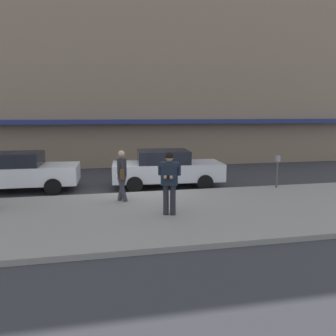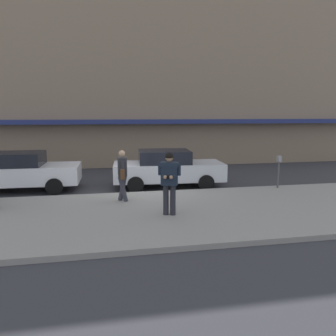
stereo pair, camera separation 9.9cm
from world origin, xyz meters
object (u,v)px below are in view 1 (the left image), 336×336
object	(u,v)px
parked_sedan_mid	(166,168)
pedestrian_with_bag	(122,173)
man_texting_on_phone	(169,177)
parked_sedan_near	(18,172)
parking_meter	(277,167)

from	to	relation	value
parked_sedan_mid	pedestrian_with_bag	distance (m)	3.18
man_texting_on_phone	parked_sedan_mid	bearing A→B (deg)	79.84
parked_sedan_near	pedestrian_with_bag	distance (m)	4.79
parked_sedan_mid	parking_meter	xyz separation A→B (m)	(4.10, -1.64, 0.18)
man_texting_on_phone	parking_meter	bearing A→B (deg)	28.32
pedestrian_with_bag	parking_meter	world-z (taller)	pedestrian_with_bag
pedestrian_with_bag	parking_meter	bearing A→B (deg)	7.66
parked_sedan_near	parked_sedan_mid	xyz separation A→B (m)	(5.86, -0.35, 0.00)
parked_sedan_near	parked_sedan_mid	bearing A→B (deg)	-3.44
parking_meter	man_texting_on_phone	bearing A→B (deg)	-151.68
parked_sedan_mid	parking_meter	world-z (taller)	parked_sedan_mid
pedestrian_with_bag	parking_meter	xyz separation A→B (m)	(6.09, 0.82, -0.14)
parked_sedan_near	pedestrian_with_bag	xyz separation A→B (m)	(3.87, -2.81, 0.32)
parking_meter	pedestrian_with_bag	bearing A→B (deg)	-172.34
parked_sedan_near	man_texting_on_phone	bearing A→B (deg)	-42.16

